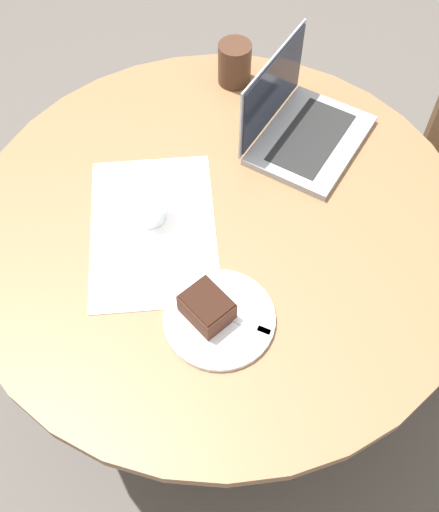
{
  "coord_description": "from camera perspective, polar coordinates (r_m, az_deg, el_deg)",
  "views": [
    {
      "loc": [
        0.64,
        -0.45,
        1.75
      ],
      "look_at": [
        0.1,
        -0.07,
        0.75
      ],
      "focal_mm": 42.0,
      "sensor_mm": 36.0,
      "label": 1
    }
  ],
  "objects": [
    {
      "name": "ground_plane",
      "position": [
        1.92,
        0.01,
        -9.25
      ],
      "size": [
        12.0,
        12.0,
        0.0
      ],
      "primitive_type": "plane",
      "color": "#4C4742"
    },
    {
      "name": "laptop",
      "position": [
        1.45,
        7.78,
        12.06
      ],
      "size": [
        0.32,
        0.36,
        0.21
      ],
      "rotation": [
        0.0,
        0.0,
        5.13
      ],
      "color": "gray",
      "rests_on": "dining_table"
    },
    {
      "name": "coffee_glass",
      "position": [
        1.58,
        1.45,
        17.86
      ],
      "size": [
        0.08,
        0.08,
        0.11
      ],
      "color": "#3D2619",
      "rests_on": "dining_table"
    },
    {
      "name": "paper_document",
      "position": [
        1.29,
        -6.35,
        2.59
      ],
      "size": [
        0.48,
        0.43,
        0.0
      ],
      "rotation": [
        0.0,
        0.0,
        -0.52
      ],
      "color": "white",
      "rests_on": "dining_table"
    },
    {
      "name": "fork",
      "position": [
        1.15,
        1.82,
        -6.18
      ],
      "size": [
        0.16,
        0.11,
        0.0
      ],
      "rotation": [
        0.0,
        0.0,
        6.83
      ],
      "color": "silver",
      "rests_on": "plate"
    },
    {
      "name": "cake_slice",
      "position": [
        1.14,
        -1.22,
        -4.9
      ],
      "size": [
        0.1,
        0.08,
        0.06
      ],
      "rotation": [
        0.0,
        0.0,
        3.26
      ],
      "color": "#472619",
      "rests_on": "plate"
    },
    {
      "name": "plate",
      "position": [
        1.17,
        -0.02,
        -5.99
      ],
      "size": [
        0.22,
        0.22,
        0.01
      ],
      "color": "silver",
      "rests_on": "dining_table"
    },
    {
      "name": "water_glass",
      "position": [
        1.27,
        -6.74,
        4.93
      ],
      "size": [
        0.06,
        0.06,
        0.1
      ],
      "color": "silver",
      "rests_on": "dining_table"
    },
    {
      "name": "dining_table",
      "position": [
        1.43,
        0.02,
        -0.07
      ],
      "size": [
        1.1,
        1.1,
        0.71
      ],
      "color": "brown",
      "rests_on": "ground_plane"
    }
  ]
}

